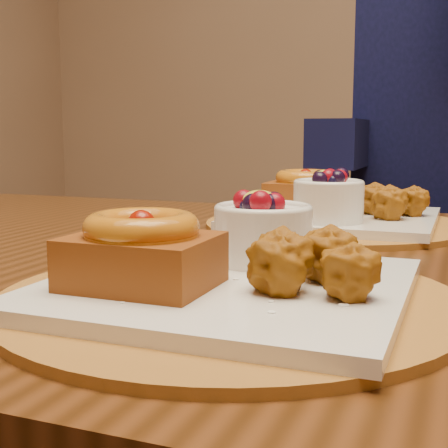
{
  "coord_description": "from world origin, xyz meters",
  "views": [
    {
      "loc": [
        0.09,
        -0.67,
        0.89
      ],
      "look_at": [
        -0.11,
        -0.15,
        0.81
      ],
      "focal_mm": 50.0,
      "sensor_mm": 36.0,
      "label": 1
    }
  ],
  "objects_px": {
    "place_setting_far": "(333,210)",
    "chair_far": "(410,299)",
    "place_setting_near": "(228,272)",
    "dining_table": "(296,320)"
  },
  "relations": [
    {
      "from": "place_setting_far",
      "to": "chair_far",
      "type": "bearing_deg",
      "value": 83.97
    },
    {
      "from": "place_setting_near",
      "to": "chair_far",
      "type": "distance_m",
      "value": 1.1
    },
    {
      "from": "dining_table",
      "to": "place_setting_near",
      "type": "bearing_deg",
      "value": -90.75
    },
    {
      "from": "place_setting_near",
      "to": "chair_far",
      "type": "height_order",
      "value": "chair_far"
    },
    {
      "from": "place_setting_near",
      "to": "place_setting_far",
      "type": "xyz_separation_m",
      "value": [
        -0.0,
        0.43,
        0.0
      ]
    },
    {
      "from": "place_setting_near",
      "to": "chair_far",
      "type": "xyz_separation_m",
      "value": [
        0.07,
        1.06,
        -0.29
      ]
    },
    {
      "from": "place_setting_far",
      "to": "chair_far",
      "type": "height_order",
      "value": "chair_far"
    },
    {
      "from": "dining_table",
      "to": "place_setting_near",
      "type": "relative_size",
      "value": 4.21
    },
    {
      "from": "chair_far",
      "to": "dining_table",
      "type": "bearing_deg",
      "value": -77.09
    },
    {
      "from": "place_setting_near",
      "to": "place_setting_far",
      "type": "height_order",
      "value": "place_setting_far"
    }
  ]
}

